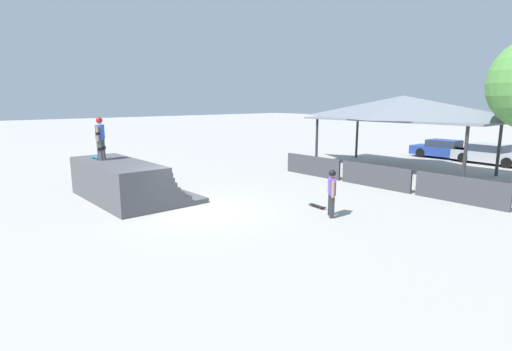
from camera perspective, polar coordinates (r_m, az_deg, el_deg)
name	(u,v)px	position (r m, az deg, el deg)	size (l,w,h in m)	color
ground_plane	(198,211)	(14.83, -8.33, -5.04)	(160.00, 160.00, 0.00)	#A3A09B
quarter_pipe_ramp	(124,182)	(17.05, -18.28, -0.94)	(5.38, 3.55, 1.58)	#4C4C51
skater_on_deck	(100,135)	(17.50, -21.37, 5.35)	(0.68, 0.58, 1.74)	#4C4C51
skateboard_on_deck	(96,157)	(18.00, -21.88, 2.43)	(0.84, 0.22, 0.09)	silver
bystander_walking	(332,189)	(14.00, 10.77, -1.96)	(0.55, 0.51, 1.65)	#2D2D33
skateboard_on_ground	(318,206)	(15.28, 8.79, -4.34)	(0.82, 0.31, 0.09)	red
barrier_fence	(375,176)	(19.33, 16.62, -0.08)	(11.27, 0.12, 1.05)	#3D3D42
pavilion_shelter	(402,108)	(24.51, 20.20, 9.01)	(10.55, 5.00, 4.25)	#2D2D33
parked_car_blue	(445,150)	(30.77, 25.35, 3.36)	(4.41, 1.76, 1.27)	navy
parked_car_silver	(490,155)	(29.31, 30.48, 2.59)	(4.47, 2.16, 1.27)	#A8AAAF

